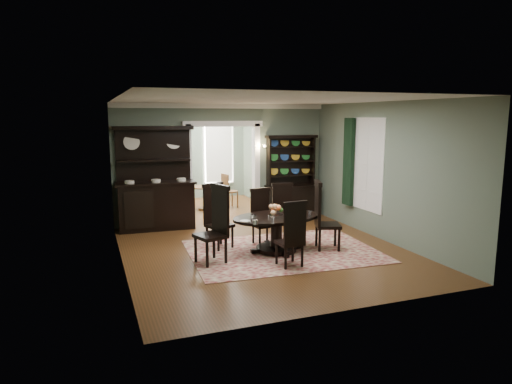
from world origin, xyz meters
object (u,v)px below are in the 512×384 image
Objects in this scene: dining_table at (276,227)px; parlor_table at (205,194)px; welsh_dresser at (291,188)px; sideboard at (156,194)px.

parlor_table is (-0.32, 4.56, -0.06)m from dining_table.
welsh_dresser is 2.65m from parlor_table.
welsh_dresser reaches higher than dining_table.
welsh_dresser is (3.59, 0.05, -0.06)m from sideboard.
parlor_table is (-1.94, 1.77, -0.35)m from welsh_dresser.
sideboard reaches higher than parlor_table.
sideboard is at bearing -132.31° from parlor_table.
parlor_table is at bearing 50.41° from sideboard.
sideboard reaches higher than welsh_dresser.
dining_table is at bearing -119.40° from welsh_dresser.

